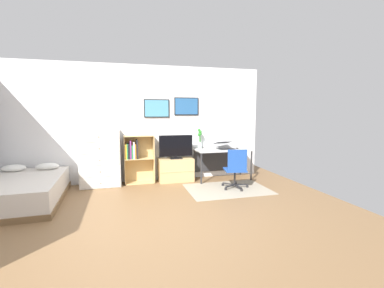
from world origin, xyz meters
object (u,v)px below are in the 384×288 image
(dresser, at_px, (100,158))
(wine_glass, at_px, (206,144))
(laptop, at_px, (225,146))
(computer_mouse, at_px, (237,148))
(bookshelf, at_px, (137,156))
(office_chair, at_px, (236,168))
(bed, at_px, (20,191))
(bamboo_vase, at_px, (200,138))
(tv_stand, at_px, (176,170))
(television, at_px, (176,147))
(desk, at_px, (221,154))

(dresser, bearing_deg, wine_glass, -4.28)
(laptop, relative_size, computer_mouse, 4.65)
(laptop, height_order, wine_glass, wine_glass)
(bookshelf, distance_m, office_chair, 2.25)
(laptop, xyz_separation_m, wine_glass, (-0.51, -0.15, 0.07))
(bed, height_order, bookshelf, bookshelf)
(bookshelf, distance_m, wine_glass, 1.63)
(bookshelf, height_order, bamboo_vase, bamboo_vase)
(computer_mouse, relative_size, wine_glass, 0.58)
(laptop, bearing_deg, computer_mouse, -29.96)
(bookshelf, relative_size, tv_stand, 1.36)
(bed, height_order, laptop, laptop)
(tv_stand, xyz_separation_m, laptop, (1.20, -0.05, 0.54))
(dresser, distance_m, computer_mouse, 3.17)
(bed, distance_m, wine_glass, 3.78)
(television, height_order, laptop, television)
(bookshelf, bearing_deg, television, -4.94)
(dresser, height_order, office_chair, dresser)
(wine_glass, bearing_deg, desk, 19.62)
(television, bearing_deg, bamboo_vase, 10.59)
(television, distance_m, desk, 1.14)
(office_chair, distance_m, wine_glass, 0.97)
(bed, distance_m, television, 3.14)
(bookshelf, relative_size, office_chair, 1.28)
(dresser, distance_m, desk, 2.80)
(tv_stand, bearing_deg, office_chair, -41.55)
(computer_mouse, bearing_deg, bookshelf, 174.89)
(desk, relative_size, office_chair, 1.52)
(dresser, xyz_separation_m, wine_glass, (2.37, -0.18, 0.25))
(television, bearing_deg, tv_stand, 90.00)
(bed, distance_m, tv_stand, 3.09)
(bookshelf, bearing_deg, bed, -157.78)
(laptop, bearing_deg, office_chair, -105.25)
(laptop, bearing_deg, wine_glass, -172.51)
(dresser, height_order, tv_stand, dresser)
(bookshelf, relative_size, computer_mouse, 10.56)
(tv_stand, xyz_separation_m, desk, (1.12, -0.04, 0.34))
(dresser, xyz_separation_m, tv_stand, (1.68, 0.02, -0.35))
(bookshelf, relative_size, bamboo_vase, 2.25)
(bookshelf, xyz_separation_m, tv_stand, (0.90, -0.06, -0.36))
(computer_mouse, bearing_deg, television, 174.79)
(computer_mouse, bearing_deg, laptop, 158.51)
(desk, bearing_deg, bamboo_vase, 165.63)
(television, distance_m, wine_glass, 0.71)
(bamboo_vase, height_order, wine_glass, bamboo_vase)
(computer_mouse, bearing_deg, office_chair, -116.00)
(office_chair, bearing_deg, bookshelf, 163.86)
(tv_stand, xyz_separation_m, bamboo_vase, (0.61, 0.09, 0.72))
(bed, height_order, tv_stand, bed)
(desk, height_order, laptop, laptop)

